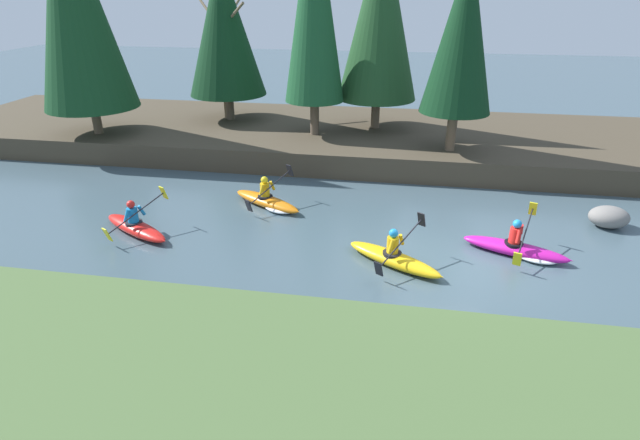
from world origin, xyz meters
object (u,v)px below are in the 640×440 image
at_px(kayaker_lead, 520,249).
at_px(kayaker_middle, 394,258).
at_px(boulder_midstream, 609,217).
at_px(kayaker_trailing, 269,201).
at_px(kayaker_far_back, 136,226).

bearing_deg(kayaker_lead, kayaker_middle, -142.64).
bearing_deg(boulder_midstream, kayaker_trailing, -178.45).
bearing_deg(kayaker_middle, kayaker_trailing, 174.27).
relative_size(kayaker_middle, boulder_midstream, 2.33).
height_order(kayaker_middle, boulder_midstream, kayaker_middle).
bearing_deg(boulder_midstream, kayaker_middle, -151.58).
bearing_deg(kayaker_far_back, kayaker_lead, 31.47).
height_order(kayaker_lead, boulder_midstream, kayaker_lead).
distance_m(kayaker_lead, kayaker_middle, 3.41).
relative_size(kayaker_trailing, kayaker_far_back, 1.00).
relative_size(kayaker_middle, kayaker_trailing, 0.99).
xyz_separation_m(kayaker_far_back, boulder_midstream, (13.53, 2.75, 0.10)).
xyz_separation_m(kayaker_trailing, kayaker_far_back, (-3.28, -2.48, 0.02)).
relative_size(kayaker_middle, kayaker_far_back, 0.99).
relative_size(kayaker_lead, kayaker_trailing, 1.04).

